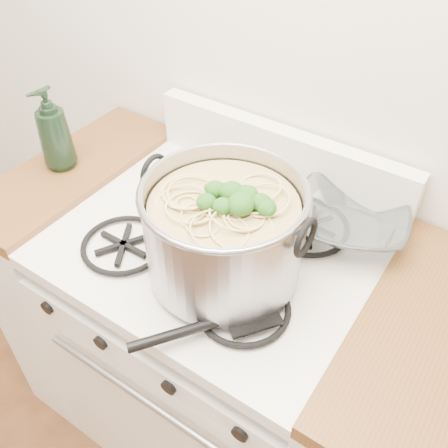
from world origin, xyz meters
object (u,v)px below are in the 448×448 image
Objects in this scene: stock_pot at (224,233)px; bottle at (53,129)px; spatula at (250,312)px; glass_bowl at (349,224)px; gas_range at (218,349)px.

stock_pot is 0.61m from bottle.
glass_bowl is (0.06, 0.36, 0.00)m from spatula.
spatula is at bearing -39.41° from gas_range.
gas_range is 2.46× the size of stock_pot.
stock_pot is 0.17m from spatula.
gas_range is at bearing 176.46° from spatula.
glass_bowl is at bearing 116.55° from spatula.
spatula is 0.36m from glass_bowl.
gas_range is 0.61m from stock_pot.
gas_range is at bearing -142.62° from glass_bowl.
bottle is at bearing -165.40° from glass_bowl.
glass_bowl reaches higher than gas_range.
bottle reaches higher than spatula.
spatula is at bearing -99.32° from glass_bowl.
glass_bowl is at bearing 23.47° from bottle.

